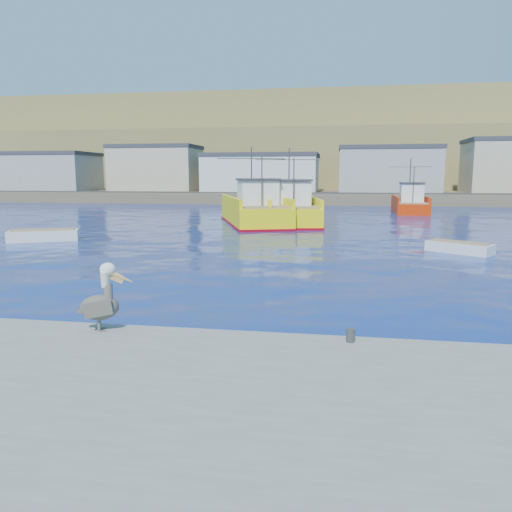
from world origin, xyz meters
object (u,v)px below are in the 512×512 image
(trawler_yellow_a, at_px, (254,211))
(pelican, at_px, (102,302))
(boat_orange, at_px, (410,203))
(skiff_left, at_px, (44,236))
(trawler_yellow_b, at_px, (290,211))
(skiff_mid, at_px, (459,248))

(trawler_yellow_a, relative_size, pelican, 8.49)
(boat_orange, distance_m, pelican, 49.92)
(pelican, bearing_deg, trawler_yellow_a, 93.15)
(skiff_left, height_order, pelican, pelican)
(skiff_left, bearing_deg, trawler_yellow_b, 45.53)
(skiff_left, xyz_separation_m, skiff_mid, (25.43, -0.87, -0.06))
(skiff_left, height_order, skiff_mid, skiff_left)
(trawler_yellow_a, distance_m, skiff_mid, 20.11)
(boat_orange, height_order, pelican, boat_orange)
(trawler_yellow_a, bearing_deg, boat_orange, 46.23)
(boat_orange, distance_m, skiff_left, 39.87)
(boat_orange, relative_size, skiff_left, 2.06)
(trawler_yellow_a, relative_size, skiff_mid, 4.02)
(trawler_yellow_b, xyz_separation_m, skiff_mid, (10.88, -15.69, -0.87))
(skiff_left, distance_m, pelican, 22.84)
(trawler_yellow_a, bearing_deg, skiff_left, -130.23)
(boat_orange, xyz_separation_m, pelican, (-13.45, -48.07, 0.13))
(skiff_mid, relative_size, pelican, 2.11)
(boat_orange, bearing_deg, skiff_left, -132.19)
(trawler_yellow_a, xyz_separation_m, trawler_yellow_b, (3.00, 1.18, -0.03))
(skiff_left, xyz_separation_m, pelican, (13.32, -18.53, 0.91))
(trawler_yellow_a, distance_m, boat_orange, 22.01)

